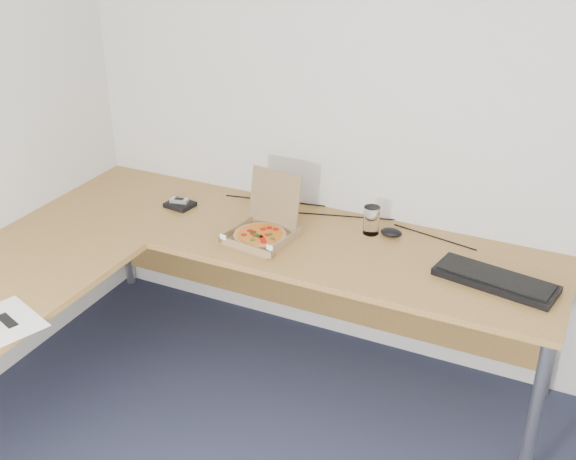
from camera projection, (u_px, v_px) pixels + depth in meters
The scene contains 10 objects.
room_shell at pixel (230, 323), 1.79m from camera, with size 3.50×3.50×2.50m, color silver, non-canonical shape.
desk at pixel (180, 267), 3.14m from camera, with size 2.50×2.20×0.73m.
pizza_box at pixel (262, 232), 3.30m from camera, with size 0.27×0.31×0.27m.
drinking_glass at pixel (371, 220), 3.33m from camera, with size 0.08×0.08×0.13m, color white.
keyboard at pixel (495, 280), 2.95m from camera, with size 0.49×0.17×0.03m, color black.
mouse at pixel (391, 232), 3.32m from camera, with size 0.10×0.07×0.04m, color black.
wallet at pixel (180, 205), 3.61m from camera, with size 0.13×0.11×0.02m, color black.
phone at pixel (179, 200), 3.61m from camera, with size 0.09×0.05×0.02m, color #B2B5BA.
paper_sheet at pixel (7, 321), 2.72m from camera, with size 0.29×0.21×0.00m, color white.
cable_bundle at pixel (341, 216), 3.51m from camera, with size 0.63×0.04×0.01m, color black, non-canonical shape.
Camera 1 is at (0.77, -1.28, 2.27)m, focal length 45.18 mm.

